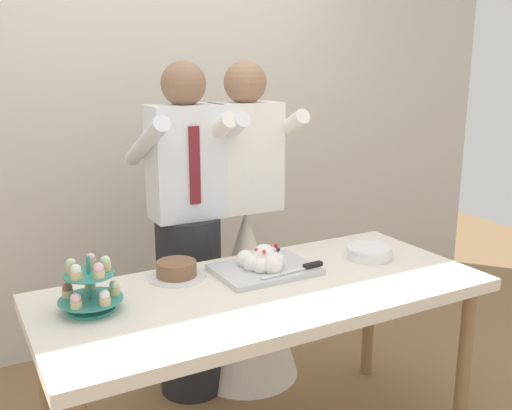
# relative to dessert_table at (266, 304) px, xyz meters

# --- Properties ---
(rear_wall) EXTENTS (5.20, 0.10, 2.90)m
(rear_wall) POSITION_rel_dessert_table_xyz_m (0.00, 1.39, 0.75)
(rear_wall) COLOR beige
(rear_wall) RESTS_ON ground_plane
(dessert_table) EXTENTS (1.80, 0.80, 0.78)m
(dessert_table) POSITION_rel_dessert_table_xyz_m (0.00, 0.00, 0.00)
(dessert_table) COLOR silver
(dessert_table) RESTS_ON ground_plane
(cupcake_stand) EXTENTS (0.23, 0.23, 0.21)m
(cupcake_stand) POSITION_rel_dessert_table_xyz_m (-0.67, 0.10, 0.16)
(cupcake_stand) COLOR teal
(cupcake_stand) RESTS_ON dessert_table
(main_cake_tray) EXTENTS (0.44, 0.31, 0.13)m
(main_cake_tray) POSITION_rel_dessert_table_xyz_m (0.08, 0.14, 0.11)
(main_cake_tray) COLOR silver
(main_cake_tray) RESTS_ON dessert_table
(plate_stack) EXTENTS (0.21, 0.21, 0.05)m
(plate_stack) POSITION_rel_dessert_table_xyz_m (0.59, 0.07, 0.10)
(plate_stack) COLOR white
(plate_stack) RESTS_ON dessert_table
(round_cake) EXTENTS (0.24, 0.24, 0.07)m
(round_cake) POSITION_rel_dessert_table_xyz_m (-0.28, 0.26, 0.11)
(round_cake) COLOR white
(round_cake) RESTS_ON dessert_table
(person_groom) EXTENTS (0.46, 0.49, 1.66)m
(person_groom) POSITION_rel_dessert_table_xyz_m (-0.07, 0.64, 0.05)
(person_groom) COLOR #232328
(person_groom) RESTS_ON ground_plane
(person_bride) EXTENTS (0.56, 0.56, 1.66)m
(person_bride) POSITION_rel_dessert_table_xyz_m (0.25, 0.64, -0.12)
(person_bride) COLOR white
(person_bride) RESTS_ON ground_plane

